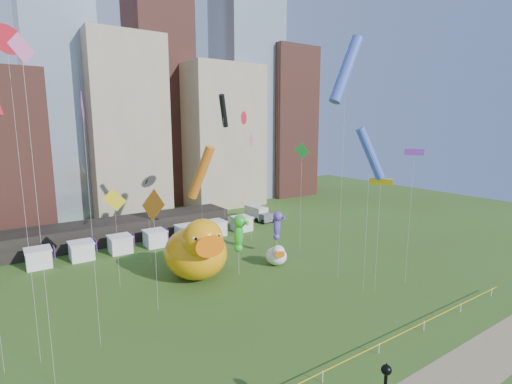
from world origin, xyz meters
TOP-DOWN VIEW (x-y plane):
  - ground at (0.00, 0.00)m, footprint 160.00×160.00m
  - skyline at (2.25, 61.06)m, footprint 101.00×23.00m
  - pavilion at (-4.00, 42.00)m, footprint 38.00×6.00m
  - vendor_tents at (1.02, 36.00)m, footprint 33.24×2.80m
  - caution_tape at (0.00, 0.00)m, footprint 50.00×0.06m
  - big_duck at (0.86, 21.45)m, footprint 8.21×10.29m
  - small_duck at (11.07, 19.81)m, footprint 3.70×4.07m
  - seahorse_green at (5.37, 19.61)m, footprint 1.94×2.17m
  - seahorse_purple at (13.65, 23.10)m, footprint 1.75×1.94m
  - box_truck at (22.22, 40.24)m, footprint 2.68×6.13m
  - kite_0 at (-15.92, 13.58)m, footprint 1.45×1.53m
  - kite_1 at (-15.36, 10.20)m, footprint 1.47×1.06m
  - kite_2 at (-2.02, 29.16)m, footprint 1.02×1.70m
  - kite_4 at (15.31, 7.88)m, footprint 1.61×2.16m
  - kite_5 at (14.29, 8.57)m, footprint 3.17×2.54m
  - kite_6 at (5.91, 30.25)m, footprint 3.21×4.57m
  - kite_7 at (19.81, 7.27)m, footprint 1.11×1.97m
  - kite_9 at (14.02, 30.05)m, footprint 1.39×1.33m
  - kite_10 at (7.87, 27.26)m, footprint 2.28×2.30m
  - kite_11 at (17.45, 22.72)m, footprint 0.97×2.04m
  - kite_12 at (-7.21, 24.31)m, footprint 2.33×0.74m
  - kite_13 at (14.60, 12.58)m, footprint 4.31×1.27m
  - kite_14 at (-5.66, 16.68)m, footprint 1.17×2.91m
  - kite_15 at (-11.71, 13.25)m, footprint 0.64×2.54m
  - kite_16 at (13.75, 31.83)m, footprint 1.65×1.45m

SIDE VIEW (x-z plane):
  - ground at x=0.00m, z-range 0.00..0.00m
  - caution_tape at x=0.00m, z-range 0.23..1.13m
  - vendor_tents at x=1.02m, z-range -0.09..2.31m
  - small_duck at x=11.07m, z-range -0.12..2.72m
  - box_truck at x=22.22m, z-range 0.03..2.60m
  - pavilion at x=-4.00m, z-range 0.00..3.20m
  - big_duck at x=0.86m, z-range -0.31..7.25m
  - seahorse_purple at x=13.65m, z-range 1.36..7.36m
  - seahorse_green at x=5.37m, z-range 1.82..9.16m
  - kite_12 at x=-7.21m, z-range 4.12..15.05m
  - kite_14 at x=-5.66m, z-range 4.29..16.18m
  - kite_2 at x=-2.02m, z-range 5.11..16.12m
  - kite_6 at x=5.91m, z-range 3.65..18.57m
  - kite_4 at x=15.31m, z-range 5.64..17.81m
  - kite_11 at x=17.45m, z-range 6.16..21.38m
  - kite_7 at x=19.81m, z-range 7.03..22.08m
  - kite_5 at x=14.29m, z-range 6.00..23.45m
  - kite_9 at x=14.02m, z-range 6.70..23.06m
  - kite_15 at x=-11.71m, z-range 8.25..28.21m
  - kite_16 at x=13.75m, z-range 8.74..28.28m
  - kite_10 at x=7.87m, z-range 8.58..30.07m
  - kite_1 at x=-15.36m, z-range 9.40..32.36m
  - skyline at x=2.25m, z-range -12.56..55.44m
  - kite_0 at x=-15.92m, z-range 10.98..34.98m
  - kite_13 at x=14.60m, z-range 9.86..36.90m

